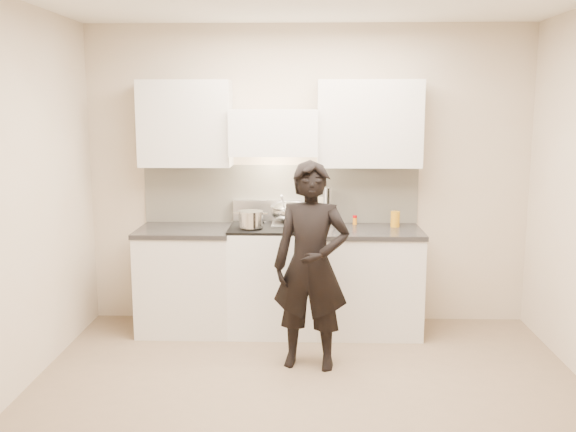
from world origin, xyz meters
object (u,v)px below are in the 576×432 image
(stove, at_px, (274,278))
(person, at_px, (311,266))
(counter_right, at_px, (368,280))
(utensil_crock, at_px, (327,213))
(wok, at_px, (289,211))

(stove, bearing_deg, person, -68.13)
(stove, distance_m, person, 0.92)
(counter_right, distance_m, person, 1.01)
(counter_right, relative_size, utensil_crock, 2.77)
(wok, bearing_deg, stove, -131.94)
(counter_right, height_order, wok, wok)
(stove, height_order, wok, wok)
(utensil_crock, bearing_deg, counter_right, -32.29)
(wok, height_order, person, person)
(counter_right, bearing_deg, stove, -180.00)
(counter_right, relative_size, wok, 2.18)
(person, bearing_deg, utensil_crock, 91.13)
(utensil_crock, height_order, person, person)
(wok, bearing_deg, utensil_crock, 13.39)
(stove, distance_m, wok, 0.61)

